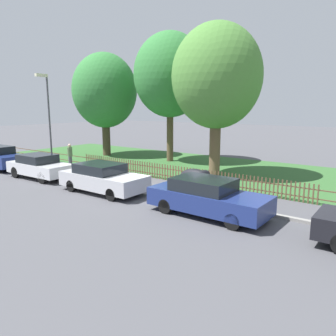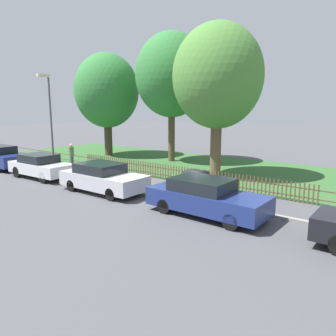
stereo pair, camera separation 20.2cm
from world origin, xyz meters
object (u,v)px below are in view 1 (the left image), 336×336
(pedestrian_by_lamp, at_px, (70,154))
(parked_car_red_compact, at_px, (207,197))
(parked_car_navy_estate, at_px, (103,178))
(parked_car_black_saloon, at_px, (40,166))
(street_lamp, at_px, (47,111))
(tree_behind_motorcycle, at_px, (170,75))
(tree_mid_park, at_px, (217,77))
(covered_motorcycle, at_px, (197,179))
(tree_nearest_kerb, at_px, (105,91))

(pedestrian_by_lamp, bearing_deg, parked_car_red_compact, -132.13)
(pedestrian_by_lamp, bearing_deg, parked_car_navy_estate, -143.33)
(parked_car_black_saloon, distance_m, parked_car_red_compact, 10.90)
(parked_car_red_compact, bearing_deg, street_lamp, 173.23)
(tree_behind_motorcycle, bearing_deg, tree_mid_park, -26.71)
(parked_car_navy_estate, relative_size, pedestrian_by_lamp, 2.74)
(covered_motorcycle, distance_m, street_lamp, 10.84)
(parked_car_black_saloon, distance_m, covered_motorcycle, 9.27)
(parked_car_black_saloon, relative_size, covered_motorcycle, 2.12)
(parked_car_black_saloon, bearing_deg, covered_motorcycle, 13.78)
(covered_motorcycle, bearing_deg, pedestrian_by_lamp, -178.63)
(parked_car_navy_estate, bearing_deg, pedestrian_by_lamp, 154.41)
(parked_car_black_saloon, distance_m, pedestrian_by_lamp, 3.32)
(parked_car_navy_estate, height_order, street_lamp, street_lamp)
(tree_mid_park, bearing_deg, parked_car_black_saloon, -138.72)
(parked_car_navy_estate, relative_size, tree_mid_park, 0.51)
(pedestrian_by_lamp, bearing_deg, tree_mid_park, -96.22)
(parked_car_black_saloon, xyz_separation_m, street_lamp, (-1.45, 1.69, 3.03))
(covered_motorcycle, relative_size, tree_nearest_kerb, 0.24)
(parked_car_red_compact, bearing_deg, tree_behind_motorcycle, 133.50)
(parked_car_navy_estate, relative_size, street_lamp, 0.74)
(parked_car_black_saloon, bearing_deg, tree_nearest_kerb, 111.34)
(parked_car_red_compact, distance_m, tree_behind_motorcycle, 13.70)
(tree_behind_motorcycle, bearing_deg, parked_car_red_compact, -47.25)
(parked_car_black_saloon, relative_size, tree_nearest_kerb, 0.50)
(parked_car_black_saloon, relative_size, parked_car_red_compact, 0.91)
(parked_car_red_compact, height_order, pedestrian_by_lamp, pedestrian_by_lamp)
(parked_car_red_compact, distance_m, covered_motorcycle, 3.13)
(tree_mid_park, distance_m, pedestrian_by_lamp, 10.69)
(tree_nearest_kerb, xyz_separation_m, pedestrian_by_lamp, (2.33, -5.42, -4.36))
(covered_motorcycle, distance_m, tree_behind_motorcycle, 10.92)
(pedestrian_by_lamp, bearing_deg, covered_motorcycle, -121.47)
(pedestrian_by_lamp, height_order, street_lamp, street_lamp)
(parked_car_navy_estate, bearing_deg, tree_behind_motorcycle, 106.51)
(parked_car_red_compact, distance_m, street_lamp, 12.81)
(tree_nearest_kerb, bearing_deg, tree_mid_park, -9.24)
(street_lamp, bearing_deg, covered_motorcycle, 4.43)
(parked_car_red_compact, xyz_separation_m, pedestrian_by_lamp, (-12.18, 2.99, 0.20))
(parked_car_red_compact, height_order, street_lamp, street_lamp)
(tree_mid_park, xyz_separation_m, street_lamp, (-9.02, -4.97, -1.94))
(parked_car_red_compact, xyz_separation_m, tree_nearest_kerb, (-14.52, 8.42, 4.57))
(parked_car_red_compact, height_order, covered_motorcycle, parked_car_red_compact)
(parked_car_navy_estate, bearing_deg, street_lamp, 165.30)
(parked_car_navy_estate, xyz_separation_m, parked_car_red_compact, (5.66, 0.05, 0.01))
(tree_mid_park, bearing_deg, pedestrian_by_lamp, -157.88)
(parked_car_black_saloon, height_order, tree_nearest_kerb, tree_nearest_kerb)
(tree_behind_motorcycle, height_order, pedestrian_by_lamp, tree_behind_motorcycle)
(tree_behind_motorcycle, bearing_deg, tree_nearest_kerb, -172.51)
(parked_car_black_saloon, bearing_deg, parked_car_red_compact, -1.50)
(tree_behind_motorcycle, height_order, tree_mid_park, tree_behind_motorcycle)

